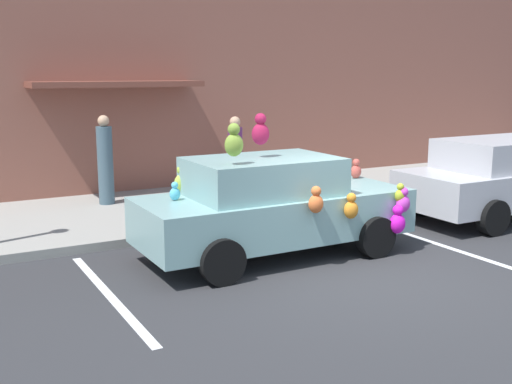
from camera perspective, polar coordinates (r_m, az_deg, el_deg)
name	(u,v)px	position (r m, az deg, el deg)	size (l,w,h in m)	color
ground_plane	(368,276)	(8.90, 10.25, -7.59)	(60.00, 60.00, 0.00)	#2D2D30
sidewalk	(216,205)	(12.99, -3.72, -1.16)	(24.00, 4.00, 0.15)	gray
storefront_building	(174,54)	(14.67, -7.59, 12.42)	(24.00, 1.25, 6.40)	brown
parking_stripe_front	(426,240)	(10.93, 15.32, -4.28)	(0.12, 3.60, 0.01)	silver
parking_stripe_rear	(109,295)	(8.26, -13.36, -9.18)	(0.12, 3.60, 0.01)	silver
plush_covered_car	(273,205)	(9.49, 1.54, -1.23)	(4.22, 1.98, 2.21)	#81ACAA
parked_sedan_behind	(506,177)	(13.00, 22.03, 1.27)	(4.51, 1.96, 1.54)	#B7B7BC
teddy_bear_on_sidewalk	(279,191)	(12.39, 2.10, 0.13)	(0.36, 0.30, 0.70)	pink
pedestrian_near_shopfront	(105,162)	(12.91, -13.69, 2.66)	(0.31, 0.31, 1.81)	#435C68
pedestrian_walking_past	(235,156)	(14.03, -1.92, 3.34)	(0.33, 0.33, 1.68)	#602860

